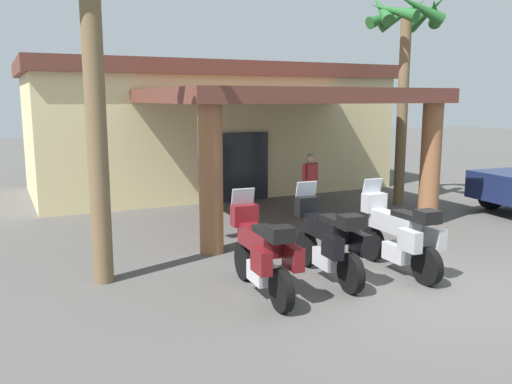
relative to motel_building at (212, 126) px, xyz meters
name	(u,v)px	position (x,y,z in m)	size (l,w,h in m)	color
ground_plane	(424,285)	(0.10, -10.77, -2.18)	(80.00, 80.00, 0.00)	#514F4C
motel_building	(212,126)	(0.00, 0.00, 0.00)	(12.32, 11.31, 4.24)	beige
motorcycle_maroon	(262,253)	(-2.61, -10.10, -1.49)	(0.71, 2.21, 1.61)	black
motorcycle_black	(328,240)	(-1.24, -9.85, -1.49)	(0.71, 2.21, 1.61)	black
motorcycle_silver	(399,235)	(0.13, -10.03, -1.49)	(0.70, 2.21, 1.61)	black
pedestrian	(310,181)	(0.91, -5.32, -1.21)	(0.52, 0.32, 1.68)	#3F334C
palm_tree_near_portico	(405,41)	(4.21, -4.81, 2.56)	(2.33, 2.35, 6.15)	brown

